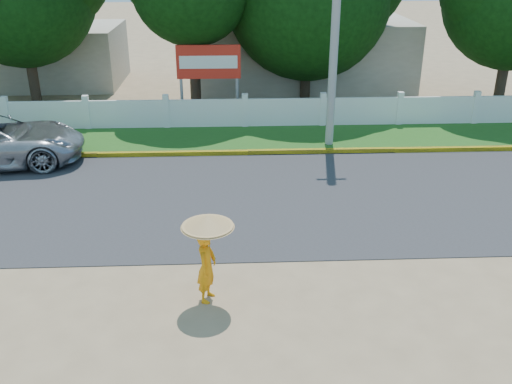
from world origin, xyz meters
TOP-DOWN VIEW (x-y plane):
  - ground at (0.00, 0.00)m, footprint 120.00×120.00m
  - road at (0.00, 4.50)m, footprint 60.00×7.00m
  - grass_verge at (0.00, 9.75)m, footprint 60.00×3.50m
  - curb at (0.00, 8.05)m, footprint 40.00×0.18m
  - fence at (0.00, 11.20)m, footprint 40.00×0.10m
  - building_near at (3.00, 18.00)m, footprint 10.00×6.00m
  - building_far at (-10.00, 19.00)m, footprint 8.00×5.00m
  - utility_pole at (2.91, 8.97)m, footprint 0.28×0.28m
  - monk_with_parasol at (-1.06, -0.35)m, footprint 1.03×1.03m
  - billboard at (-1.38, 12.30)m, footprint 2.50×0.13m

SIDE VIEW (x-z plane):
  - ground at x=0.00m, z-range 0.00..0.00m
  - road at x=0.00m, z-range 0.00..0.02m
  - grass_verge at x=0.00m, z-range 0.00..0.03m
  - curb at x=0.00m, z-range 0.00..0.16m
  - fence at x=0.00m, z-range 0.00..1.10m
  - monk_with_parasol at x=-1.06m, z-range 0.29..2.17m
  - building_far at x=-10.00m, z-range 0.00..2.80m
  - building_near at x=3.00m, z-range 0.00..3.20m
  - billboard at x=-1.38m, z-range 0.67..3.62m
  - utility_pole at x=2.91m, z-range 0.00..8.18m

